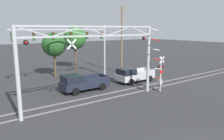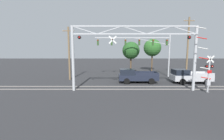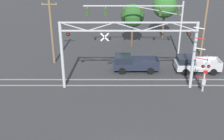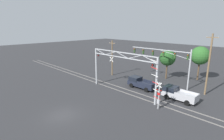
{
  "view_description": "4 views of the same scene",
  "coord_description": "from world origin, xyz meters",
  "views": [
    {
      "loc": [
        -10.27,
        -5.2,
        6.83
      ],
      "look_at": [
        0.92,
        10.09,
        3.23
      ],
      "focal_mm": 35.0,
      "sensor_mm": 36.0,
      "label": 1
    },
    {
      "loc": [
        -2.4,
        -5.06,
        4.22
      ],
      "look_at": [
        -2.48,
        13.94,
        1.99
      ],
      "focal_mm": 24.0,
      "sensor_mm": 36.0,
      "label": 2
    },
    {
      "loc": [
        -1.62,
        -15.17,
        13.85
      ],
      "look_at": [
        -1.74,
        10.92,
        2.17
      ],
      "focal_mm": 45.0,
      "sensor_mm": 36.0,
      "label": 3
    },
    {
      "loc": [
        19.02,
        -9.85,
        11.23
      ],
      "look_at": [
        -1.54,
        10.56,
        3.9
      ],
      "focal_mm": 28.0,
      "sensor_mm": 36.0,
      "label": 4
    }
  ],
  "objects": [
    {
      "name": "ground_plane",
      "position": [
        0.0,
        0.0,
        0.0
      ],
      "size": [
        200.0,
        200.0,
        0.0
      ],
      "primitive_type": "plane",
      "color": "#303033"
    },
    {
      "name": "utility_pole_left",
      "position": [
        -9.0,
        18.03,
        4.17
      ],
      "size": [
        1.8,
        0.28,
        8.06
      ],
      "color": "brown",
      "rests_on": "ground_plane"
    },
    {
      "name": "utility_pole_right",
      "position": [
        10.5,
        20.66,
        5.2
      ],
      "size": [
        1.8,
        0.28,
        10.09
      ],
      "color": "brown",
      "rests_on": "ground_plane"
    },
    {
      "name": "pickup_truck_following",
      "position": [
        8.2,
        15.35,
        0.95
      ],
      "size": [
        5.19,
        2.36,
        1.92
      ],
      "color": "#B7B7BC",
      "rests_on": "ground_plane"
    },
    {
      "name": "rail_track_far",
      "position": [
        0.0,
        13.04,
        0.05
      ],
      "size": [
        80.0,
        0.08,
        0.1
      ],
      "primitive_type": "cube",
      "color": "gray",
      "rests_on": "ground_plane"
    },
    {
      "name": "background_tree_far_left_verge",
      "position": [
        1.31,
        24.45,
        4.59
      ],
      "size": [
        3.37,
        3.37,
        6.3
      ],
      "color": "brown",
      "rests_on": "ground_plane"
    },
    {
      "name": "background_tree_beyond_span",
      "position": [
        6.52,
        28.34,
        5.25
      ],
      "size": [
        3.8,
        3.8,
        7.17
      ],
      "color": "brown",
      "rests_on": "ground_plane"
    },
    {
      "name": "traffic_signal_span",
      "position": [
        3.41,
        20.86,
        5.32
      ],
      "size": [
        12.91,
        0.39,
        7.32
      ],
      "color": "#B7BABF",
      "rests_on": "ground_plane"
    },
    {
      "name": "crossing_signal_mast",
      "position": [
        7.59,
        10.41,
        2.18
      ],
      "size": [
        2.13,
        0.35,
        6.84
      ],
      "color": "#B7BABF",
      "rests_on": "ground_plane"
    },
    {
      "name": "crossing_gantry",
      "position": [
        -0.01,
        11.32,
        4.53
      ],
      "size": [
        13.66,
        0.31,
        7.08
      ],
      "color": "#B7BABF",
      "rests_on": "ground_plane"
    },
    {
      "name": "rail_track_near",
      "position": [
        0.0,
        11.6,
        0.05
      ],
      "size": [
        80.0,
        0.08,
        0.1
      ],
      "primitive_type": "cube",
      "color": "gray",
      "rests_on": "ground_plane"
    },
    {
      "name": "pickup_truck_lead",
      "position": [
        0.9,
        15.64,
        0.95
      ],
      "size": [
        5.35,
        2.36,
        1.92
      ],
      "color": "#1E2333",
      "rests_on": "ground_plane"
    }
  ]
}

